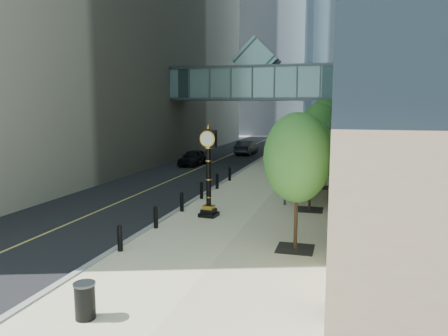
{
  "coord_description": "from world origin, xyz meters",
  "views": [
    {
      "loc": [
        5.29,
        -13.14,
        5.49
      ],
      "look_at": [
        -0.32,
        6.94,
        2.48
      ],
      "focal_mm": 35.0,
      "sensor_mm": 36.0,
      "label": 1
    }
  ],
  "objects_px": {
    "pedestrian": "(301,177)",
    "car_far": "(247,147)",
    "trash_bin": "(85,302)",
    "car_near": "(193,158)",
    "street_clock": "(209,178)"
  },
  "relations": [
    {
      "from": "pedestrian",
      "to": "car_near",
      "type": "distance_m",
      "value": 14.63
    },
    {
      "from": "street_clock",
      "to": "car_near",
      "type": "bearing_deg",
      "value": 116.55
    },
    {
      "from": "pedestrian",
      "to": "car_far",
      "type": "relative_size",
      "value": 0.4
    },
    {
      "from": "pedestrian",
      "to": "car_far",
      "type": "height_order",
      "value": "pedestrian"
    },
    {
      "from": "trash_bin",
      "to": "car_near",
      "type": "distance_m",
      "value": 29.13
    },
    {
      "from": "trash_bin",
      "to": "pedestrian",
      "type": "bearing_deg",
      "value": 78.83
    },
    {
      "from": "car_near",
      "to": "car_far",
      "type": "xyz_separation_m",
      "value": [
        2.77,
        10.13,
        0.06
      ]
    },
    {
      "from": "trash_bin",
      "to": "car_far",
      "type": "relative_size",
      "value": 0.19
    },
    {
      "from": "car_near",
      "to": "car_far",
      "type": "relative_size",
      "value": 0.89
    },
    {
      "from": "trash_bin",
      "to": "car_near",
      "type": "relative_size",
      "value": 0.22
    },
    {
      "from": "car_near",
      "to": "car_far",
      "type": "height_order",
      "value": "car_far"
    },
    {
      "from": "street_clock",
      "to": "car_far",
      "type": "height_order",
      "value": "street_clock"
    },
    {
      "from": "car_near",
      "to": "street_clock",
      "type": "bearing_deg",
      "value": -64.79
    },
    {
      "from": "trash_bin",
      "to": "street_clock",
      "type": "bearing_deg",
      "value": 90.52
    },
    {
      "from": "car_near",
      "to": "car_far",
      "type": "bearing_deg",
      "value": 77.96
    }
  ]
}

